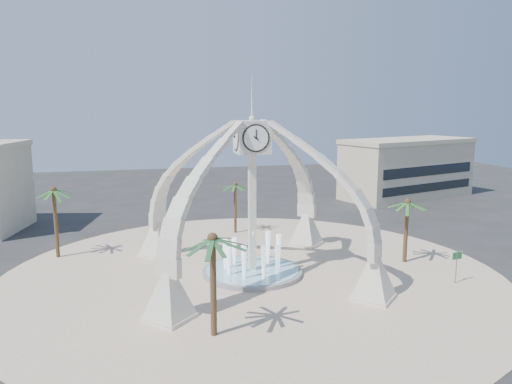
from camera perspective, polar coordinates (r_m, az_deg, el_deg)
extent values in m
plane|color=#282828|center=(40.72, -0.43, -9.41)|extent=(140.00, 140.00, 0.00)
cylinder|color=beige|center=(40.71, -0.43, -9.37)|extent=(40.00, 40.00, 0.06)
cube|color=silver|center=(39.37, -0.44, -2.67)|extent=(0.55, 0.55, 9.80)
cube|color=silver|center=(38.50, -0.46, 6.30)|extent=(2.50, 2.50, 2.50)
cone|color=silver|center=(38.43, -0.46, 11.14)|extent=(0.20, 0.20, 4.00)
cylinder|color=white|center=(37.24, 0.00, 6.17)|extent=(1.84, 0.04, 1.84)
pyramid|color=silver|center=(48.69, 5.78, -4.25)|extent=(3.80, 3.80, 3.20)
pyramid|color=silver|center=(46.07, -11.12, -5.21)|extent=(3.80, 3.80, 3.20)
pyramid|color=silver|center=(32.62, -9.91, -11.61)|extent=(3.80, 3.80, 3.20)
pyramid|color=silver|center=(36.24, 13.33, -9.50)|extent=(3.80, 3.80, 3.20)
cylinder|color=gray|center=(40.66, -0.43, -9.15)|extent=(8.00, 8.00, 0.40)
cylinder|color=#95CFDF|center=(40.59, -0.43, -8.85)|extent=(7.40, 7.40, 0.04)
cone|color=white|center=(40.10, -0.44, -6.69)|extent=(0.60, 0.60, 3.20)
cube|color=beige|center=(76.64, 16.86, 2.40)|extent=(21.49, 13.79, 8.00)
cube|color=beige|center=(76.22, 17.02, 5.61)|extent=(21.87, 14.17, 0.60)
cylinder|color=brown|center=(44.84, 16.76, -4.40)|extent=(0.36, 0.36, 5.44)
cylinder|color=brown|center=(47.60, -21.90, -3.35)|extent=(0.33, 0.33, 6.28)
cylinder|color=brown|center=(52.80, -2.39, -1.91)|extent=(0.31, 0.31, 5.32)
cylinder|color=brown|center=(29.64, -4.90, -10.76)|extent=(0.38, 0.38, 6.09)
cylinder|color=slate|center=(41.26, 21.91, -7.96)|extent=(0.08, 0.08, 2.65)
cube|color=#1A682D|center=(41.00, 22.00, -6.76)|extent=(0.90, 0.19, 0.53)
cube|color=white|center=(41.00, 22.00, -6.76)|extent=(0.97, 0.18, 0.60)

